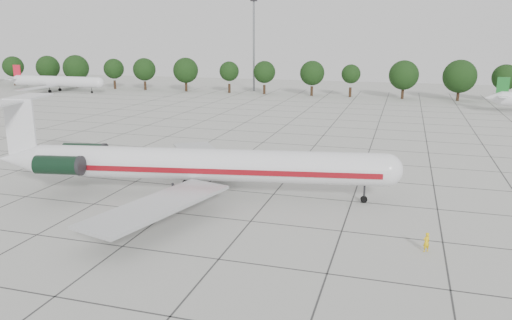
# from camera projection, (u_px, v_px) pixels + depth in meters

# --- Properties ---
(ground) EXTENTS (260.00, 260.00, 0.00)m
(ground) POSITION_uv_depth(u_px,v_px,m) (274.00, 194.00, 51.49)
(ground) COLOR #BABBB3
(ground) RESTS_ON ground
(apron_joints) EXTENTS (170.00, 170.00, 0.02)m
(apron_joints) POSITION_uv_depth(u_px,v_px,m) (303.00, 160.00, 65.42)
(apron_joints) COLOR #383838
(apron_joints) RESTS_ON ground
(main_airliner) EXTENTS (41.09, 32.07, 9.72)m
(main_airliner) POSITION_uv_depth(u_px,v_px,m) (185.00, 164.00, 50.02)
(main_airliner) COLOR silver
(main_airliner) RESTS_ON ground
(ground_crew) EXTENTS (0.67, 0.62, 1.54)m
(ground_crew) POSITION_uv_depth(u_px,v_px,m) (426.00, 242.00, 37.76)
(ground_crew) COLOR yellow
(ground_crew) RESTS_ON ground
(bg_airliner_a) EXTENTS (28.24, 27.20, 7.40)m
(bg_airliner_a) POSITION_uv_depth(u_px,v_px,m) (56.00, 82.00, 141.68)
(bg_airliner_a) COLOR silver
(bg_airliner_a) RESTS_ON ground
(tree_line) EXTENTS (249.86, 8.44, 10.22)m
(tree_line) POSITION_uv_depth(u_px,v_px,m) (312.00, 73.00, 132.22)
(tree_line) COLOR #332114
(tree_line) RESTS_ON ground
(floodlight_mast) EXTENTS (1.60, 1.60, 25.45)m
(floodlight_mast) POSITION_uv_depth(u_px,v_px,m) (254.00, 40.00, 141.76)
(floodlight_mast) COLOR slate
(floodlight_mast) RESTS_ON ground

